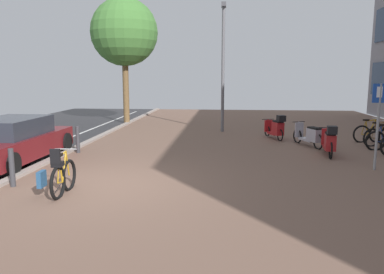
% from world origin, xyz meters
% --- Properties ---
extents(ground, '(21.00, 40.00, 0.13)m').
position_xyz_m(ground, '(1.43, 0.00, -0.02)').
color(ground, black).
extents(bicycle_foreground, '(0.64, 1.34, 1.09)m').
position_xyz_m(bicycle_foreground, '(-0.69, -0.79, 0.39)').
color(bicycle_foreground, black).
rests_on(bicycle_foreground, ground).
extents(bicycle_rack_04, '(1.26, 0.51, 0.96)m').
position_xyz_m(bicycle_rack_04, '(8.29, 5.67, 0.34)').
color(bicycle_rack_04, black).
rests_on(bicycle_rack_04, ground).
extents(bicycle_rack_05, '(1.32, 0.48, 0.96)m').
position_xyz_m(bicycle_rack_05, '(8.24, 6.46, 0.34)').
color(bicycle_rack_05, black).
rests_on(bicycle_rack_05, ground).
extents(scooter_near, '(0.81, 1.64, 1.03)m').
position_xyz_m(scooter_near, '(4.78, 6.84, 0.46)').
color(scooter_near, black).
rests_on(scooter_near, ground).
extents(scooter_mid, '(0.87, 1.77, 0.84)m').
position_xyz_m(scooter_mid, '(5.79, 5.34, 0.40)').
color(scooter_mid, black).
rests_on(scooter_mid, ground).
extents(scooter_far, '(0.57, 1.78, 1.04)m').
position_xyz_m(scooter_far, '(6.04, 3.75, 0.47)').
color(scooter_far, black).
rests_on(scooter_far, ground).
extents(parked_car_near, '(1.94, 4.28, 1.30)m').
position_xyz_m(parked_car_near, '(-3.43, 2.09, 0.62)').
color(parked_car_near, maroon).
rests_on(parked_car_near, ground).
extents(parking_sign, '(0.40, 0.07, 2.31)m').
position_xyz_m(parking_sign, '(6.79, 2.01, 1.44)').
color(parking_sign, gray).
rests_on(parking_sign, ground).
extents(lamp_post, '(0.20, 0.52, 5.64)m').
position_xyz_m(lamp_post, '(2.62, 8.79, 3.14)').
color(lamp_post, slate).
rests_on(lamp_post, ground).
extents(street_tree, '(3.46, 3.46, 6.47)m').
position_xyz_m(street_tree, '(-2.51, 11.35, 4.71)').
color(street_tree, brown).
rests_on(street_tree, ground).
extents(bollard_near, '(0.12, 0.12, 0.88)m').
position_xyz_m(bollard_near, '(-2.05, -0.34, 0.44)').
color(bollard_near, '#38383D').
rests_on(bollard_near, ground).
extents(bollard_far, '(0.12, 0.12, 0.88)m').
position_xyz_m(bollard_far, '(-2.05, 3.51, 0.44)').
color(bollard_far, '#38383D').
rests_on(bollard_far, ground).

